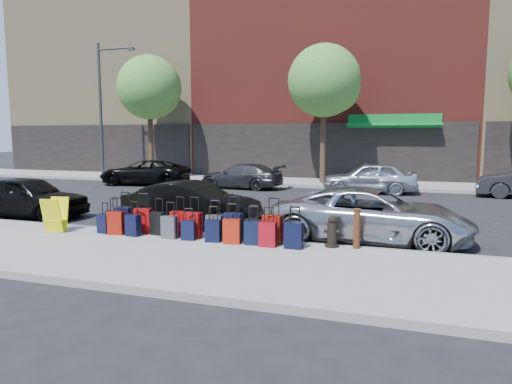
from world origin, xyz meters
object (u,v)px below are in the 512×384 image
(streetlight, at_px, (103,102))
(display_rack, at_px, (55,215))
(tree_center, at_px, (327,83))
(car_far_2, at_px, (369,178))
(car_far_0, at_px, (145,172))
(car_near_0, at_px, (27,197))
(tree_left, at_px, (151,89))
(bollard, at_px, (357,228))
(car_near_1, at_px, (193,204))
(suitcase_front_5, at_px, (193,225))
(fire_hydrant, at_px, (332,232))
(car_near_2, at_px, (372,215))
(car_far_1, at_px, (241,176))

(streetlight, height_order, display_rack, streetlight)
(tree_center, distance_m, car_far_2, 5.99)
(streetlight, distance_m, car_far_0, 6.11)
(car_near_0, relative_size, car_far_0, 0.83)
(tree_left, distance_m, car_near_0, 13.93)
(bollard, bearing_deg, car_far_0, 137.89)
(tree_left, bearing_deg, car_near_1, -54.65)
(tree_left, distance_m, car_near_1, 16.01)
(suitcase_front_5, height_order, bollard, suitcase_front_5)
(suitcase_front_5, relative_size, fire_hydrant, 1.40)
(streetlight, xyz_separation_m, display_rack, (9.06, -14.20, -4.07))
(car_near_0, height_order, car_near_1, car_near_0)
(tree_left, bearing_deg, car_far_2, -11.83)
(bollard, height_order, display_rack, same)
(fire_hydrant, bearing_deg, streetlight, 143.36)
(car_far_2, bearing_deg, fire_hydrant, -5.15)
(car_near_2, distance_m, car_far_0, 16.15)
(car_near_2, bearing_deg, bollard, 172.90)
(display_rack, height_order, car_far_1, car_far_1)
(suitcase_front_5, height_order, car_far_2, car_far_2)
(car_near_1, distance_m, car_far_0, 12.32)
(car_far_1, bearing_deg, tree_center, 132.85)
(bollard, bearing_deg, tree_left, 134.05)
(car_near_1, bearing_deg, bollard, -110.62)
(display_rack, bearing_deg, tree_center, 63.47)
(fire_hydrant, bearing_deg, tree_center, 103.99)
(tree_center, bearing_deg, fire_hydrant, -79.32)
(fire_hydrant, distance_m, car_far_1, 13.14)
(bollard, height_order, car_near_0, car_near_0)
(suitcase_front_5, bearing_deg, car_far_2, 80.16)
(car_far_2, bearing_deg, car_near_2, -0.80)
(tree_center, relative_size, car_near_2, 1.50)
(car_near_2, bearing_deg, car_near_1, 87.84)
(tree_left, bearing_deg, car_near_2, -42.44)
(suitcase_front_5, bearing_deg, streetlight, 138.81)
(car_far_1, bearing_deg, tree_left, -105.68)
(bollard, bearing_deg, suitcase_front_5, -177.79)
(bollard, xyz_separation_m, car_far_2, (-0.68, 11.45, 0.11))
(suitcase_front_5, xyz_separation_m, car_far_2, (3.24, 11.61, 0.26))
(fire_hydrant, xyz_separation_m, car_far_0, (-12.02, 11.37, 0.19))
(car_near_1, bearing_deg, car_far_2, -24.50)
(streetlight, relative_size, car_far_0, 1.66)
(fire_hydrant, xyz_separation_m, bollard, (0.54, 0.02, 0.13))
(display_rack, xyz_separation_m, car_near_1, (2.73, 2.44, 0.07))
(car_near_1, bearing_deg, suitcase_front_5, -154.35)
(tree_center, relative_size, car_near_1, 1.82)
(suitcase_front_5, bearing_deg, car_far_1, 110.66)
(suitcase_front_5, xyz_separation_m, fire_hydrant, (3.39, 0.13, 0.02))
(suitcase_front_5, distance_m, fire_hydrant, 3.39)
(streetlight, xyz_separation_m, suitcase_front_5, (12.73, -13.63, -4.20))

